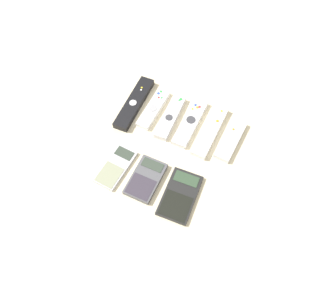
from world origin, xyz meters
name	(u,v)px	position (x,y,z in m)	size (l,w,h in m)	color
ground_plane	(163,155)	(0.00, 0.00, 0.00)	(3.00, 3.00, 0.00)	beige
remote_0	(134,103)	(-0.17, 0.13, 0.01)	(0.06, 0.22, 0.02)	black
remote_1	(153,109)	(-0.10, 0.14, 0.01)	(0.05, 0.16, 0.02)	white
remote_2	(170,117)	(-0.04, 0.13, 0.01)	(0.05, 0.17, 0.02)	silver
remote_3	(190,122)	(0.03, 0.14, 0.01)	(0.05, 0.19, 0.02)	silver
remote_4	(210,131)	(0.10, 0.13, 0.01)	(0.05, 0.20, 0.02)	white
remote_5	(231,140)	(0.17, 0.13, 0.01)	(0.06, 0.16, 0.02)	silver
calculator_0	(116,167)	(-0.11, -0.10, 0.01)	(0.08, 0.14, 0.01)	#B2B2B7
calculator_1	(146,179)	(-0.01, -0.10, 0.01)	(0.08, 0.13, 0.02)	#4C4C51
calculator_2	(180,195)	(0.10, -0.10, 0.01)	(0.10, 0.16, 0.01)	black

